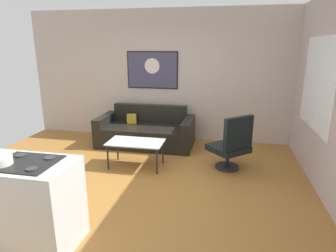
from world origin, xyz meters
name	(u,v)px	position (x,y,z in m)	size (l,w,h in m)	color
ground	(138,186)	(0.00, 0.00, -0.02)	(6.40, 6.40, 0.04)	#9A652D
back_wall	(169,76)	(0.00, 2.42, 1.40)	(6.40, 0.05, 2.80)	#BAA99F
right_wall	(333,96)	(2.62, 0.30, 1.40)	(0.05, 6.40, 2.80)	#B6A4A3
couch	(146,132)	(-0.38, 1.83, 0.27)	(1.98, 0.95, 0.80)	black
coffee_table	(136,144)	(-0.23, 0.67, 0.42)	(0.95, 0.54, 0.46)	silver
armchair	(232,145)	(1.38, 0.86, 0.45)	(0.80, 0.80, 0.95)	black
kitchen_counter	(10,202)	(-0.91, -1.50, 0.46)	(1.43, 0.62, 0.95)	silver
mixing_bowl	(0,161)	(-0.85, -1.60, 0.97)	(0.22, 0.22, 0.09)	silver
wall_painting	(152,70)	(-0.37, 2.38, 1.53)	(1.13, 0.03, 0.80)	black
window	(318,84)	(2.59, 0.90, 1.49)	(0.03, 1.55, 1.39)	silver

